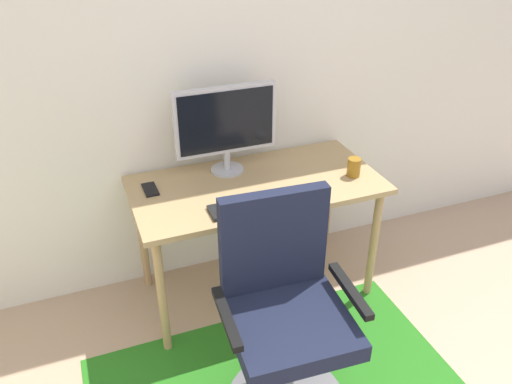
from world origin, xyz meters
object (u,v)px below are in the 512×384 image
coffee_cup (354,167)px  cell_phone (150,189)px  desk (257,195)px  monitor (226,123)px  office_chair (284,329)px  computer_mouse (315,190)px  keyboard (253,205)px

coffee_cup → cell_phone: bearing=167.4°
desk → monitor: monitor is taller
cell_phone → office_chair: (0.37, -0.88, -0.29)m
computer_mouse → cell_phone: computer_mouse is taller
desk → coffee_cup: coffee_cup is taller
keyboard → computer_mouse: size_ratio=4.13×
monitor → cell_phone: (-0.44, -0.06, -0.27)m
keyboard → cell_phone: bearing=142.1°
monitor → coffee_cup: 0.72m
desk → office_chair: 0.80m
cell_phone → office_chair: bearing=-68.3°
keyboard → monitor: bearing=89.7°
desk → computer_mouse: size_ratio=12.59×
desk → office_chair: bearing=-102.4°
desk → cell_phone: 0.56m
coffee_cup → computer_mouse: bearing=-161.2°
keyboard → computer_mouse: 0.34m
monitor → coffee_cup: bearing=-25.9°
desk → coffee_cup: size_ratio=12.90×
monitor → office_chair: bearing=-94.0°
coffee_cup → office_chair: size_ratio=0.10×
monitor → cell_phone: bearing=-171.7°
coffee_cup → monitor: bearing=154.1°
keyboard → office_chair: office_chair is taller
computer_mouse → office_chair: office_chair is taller
desk → computer_mouse: bearing=-41.2°
cell_phone → office_chair: size_ratio=0.14×
monitor → cell_phone: size_ratio=3.92×
keyboard → coffee_cup: bearing=9.5°
coffee_cup → office_chair: bearing=-136.5°
monitor → keyboard: size_ratio=1.28×
computer_mouse → coffee_cup: bearing=18.8°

